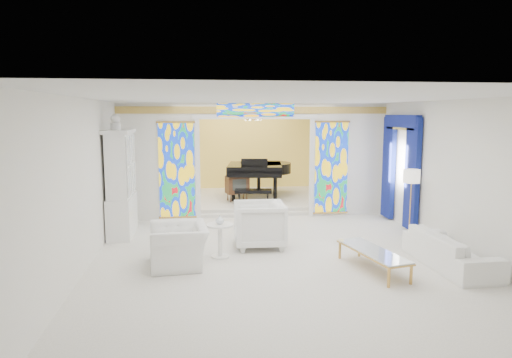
{
  "coord_description": "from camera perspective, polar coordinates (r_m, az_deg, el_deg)",
  "views": [
    {
      "loc": [
        -1.56,
        -9.8,
        2.73
      ],
      "look_at": [
        -0.22,
        0.2,
        1.28
      ],
      "focal_mm": 32.0,
      "sensor_mm": 36.0,
      "label": 1
    }
  ],
  "objects": [
    {
      "name": "floor",
      "position": [
        10.29,
        1.37,
        -7.22
      ],
      "size": [
        12.0,
        12.0,
        0.0
      ],
      "primitive_type": "plane",
      "color": "white",
      "rests_on": "ground"
    },
    {
      "name": "ceiling",
      "position": [
        9.92,
        1.43,
        9.73
      ],
      "size": [
        7.0,
        12.0,
        0.02
      ],
      "primitive_type": "cube",
      "color": "silver",
      "rests_on": "wall_back"
    },
    {
      "name": "wall_back",
      "position": [
        15.92,
        -1.99,
        3.73
      ],
      "size": [
        7.0,
        0.02,
        3.0
      ],
      "primitive_type": "cube",
      "color": "silver",
      "rests_on": "floor"
    },
    {
      "name": "wall_front",
      "position": [
        4.28,
        14.21,
        -8.75
      ],
      "size": [
        7.0,
        0.02,
        3.0
      ],
      "primitive_type": "cube",
      "color": "silver",
      "rests_on": "floor"
    },
    {
      "name": "wall_left",
      "position": [
        10.06,
        -18.69,
        0.72
      ],
      "size": [
        0.02,
        12.0,
        3.0
      ],
      "primitive_type": "cube",
      "color": "silver",
      "rests_on": "floor"
    },
    {
      "name": "wall_right",
      "position": [
        11.09,
        19.56,
        1.34
      ],
      "size": [
        0.02,
        12.0,
        3.0
      ],
      "primitive_type": "cube",
      "color": "silver",
      "rests_on": "floor"
    },
    {
      "name": "partition_wall",
      "position": [
        11.94,
        -0.1,
        3.0
      ],
      "size": [
        7.0,
        0.22,
        3.0
      ],
      "color": "silver",
      "rests_on": "floor"
    },
    {
      "name": "stained_glass_left",
      "position": [
        11.78,
        -9.86,
        1.08
      ],
      "size": [
        0.9,
        0.04,
        2.4
      ],
      "primitive_type": "cube",
      "color": "gold",
      "rests_on": "partition_wall"
    },
    {
      "name": "stained_glass_right",
      "position": [
        12.31,
        9.38,
        1.39
      ],
      "size": [
        0.9,
        0.04,
        2.4
      ],
      "primitive_type": "cube",
      "color": "gold",
      "rests_on": "partition_wall"
    },
    {
      "name": "stained_glass_transom",
      "position": [
        11.79,
        -0.03,
        8.61
      ],
      "size": [
        2.0,
        0.04,
        0.34
      ],
      "primitive_type": "cube",
      "color": "gold",
      "rests_on": "partition_wall"
    },
    {
      "name": "alcove_platform",
      "position": [
        14.23,
        -1.21,
        -2.52
      ],
      "size": [
        6.8,
        3.8,
        0.18
      ],
      "primitive_type": "cube",
      "color": "white",
      "rests_on": "floor"
    },
    {
      "name": "gold_curtain_back",
      "position": [
        15.8,
        -1.94,
        3.7
      ],
      "size": [
        6.7,
        0.1,
        2.9
      ],
      "primitive_type": "cube",
      "color": "#F8D756",
      "rests_on": "wall_back"
    },
    {
      "name": "chandelier",
      "position": [
        13.91,
        -0.36,
        7.43
      ],
      "size": [
        0.48,
        0.48,
        0.3
      ],
      "primitive_type": "cylinder",
      "color": "#C19143",
      "rests_on": "ceiling"
    },
    {
      "name": "blue_drapes",
      "position": [
        11.67,
        17.58,
        2.12
      ],
      "size": [
        0.14,
        1.85,
        2.65
      ],
      "color": "navy",
      "rests_on": "wall_right"
    },
    {
      "name": "china_cabinet",
      "position": [
        10.64,
        -16.51,
        -0.6
      ],
      "size": [
        0.56,
        1.46,
        2.72
      ],
      "color": "white",
      "rests_on": "floor"
    },
    {
      "name": "armchair_left",
      "position": [
        8.44,
        -9.63,
        -8.18
      ],
      "size": [
        1.09,
        1.22,
        0.74
      ],
      "primitive_type": "imported",
      "rotation": [
        0.0,
        0.0,
        -1.48
      ],
      "color": "white",
      "rests_on": "floor"
    },
    {
      "name": "armchair_right",
      "position": [
        9.42,
        0.38,
        -5.7
      ],
      "size": [
        1.06,
        1.04,
        0.94
      ],
      "primitive_type": "imported",
      "rotation": [
        0.0,
        0.0,
        -1.6
      ],
      "color": "white",
      "rests_on": "floor"
    },
    {
      "name": "sofa",
      "position": [
        8.98,
        23.12,
        -8.17
      ],
      "size": [
        0.84,
        2.1,
        0.61
      ],
      "primitive_type": "imported",
      "rotation": [
        0.0,
        0.0,
        1.58
      ],
      "color": "white",
      "rests_on": "floor"
    },
    {
      "name": "side_table",
      "position": [
        8.78,
        -4.52,
        -7.06
      ],
      "size": [
        0.64,
        0.64,
        0.65
      ],
      "rotation": [
        0.0,
        0.0,
        -0.27
      ],
      "color": "white",
      "rests_on": "floor"
    },
    {
      "name": "vase",
      "position": [
        8.7,
        -4.54,
        -5.08
      ],
      "size": [
        0.2,
        0.2,
        0.17
      ],
      "primitive_type": "imported",
      "rotation": [
        0.0,
        0.0,
        -0.31
      ],
      "color": "silver",
      "rests_on": "side_table"
    },
    {
      "name": "coffee_table",
      "position": [
        8.31,
        14.4,
        -8.81
      ],
      "size": [
        0.83,
        1.72,
        0.37
      ],
      "rotation": [
        0.0,
        0.0,
        0.2
      ],
      "color": "white",
      "rests_on": "floor"
    },
    {
      "name": "floor_lamp",
      "position": [
        10.7,
        18.86,
        -0.04
      ],
      "size": [
        0.43,
        0.43,
        1.5
      ],
      "rotation": [
        0.0,
        0.0,
        0.21
      ],
      "color": "#C19143",
      "rests_on": "floor"
    },
    {
      "name": "grand_piano",
      "position": [
        14.19,
        0.47,
        1.23
      ],
      "size": [
        2.24,
        3.18,
        1.24
      ],
      "rotation": [
        0.0,
        0.0,
        -0.15
      ],
      "color": "black",
      "rests_on": "alcove_platform"
    },
    {
      "name": "tv_console",
      "position": [
        13.4,
        -2.37,
        -0.73
      ],
      "size": [
        0.71,
        0.56,
        0.74
      ],
      "rotation": [
        0.0,
        0.0,
        0.22
      ],
      "color": "#54331E",
      "rests_on": "alcove_platform"
    }
  ]
}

